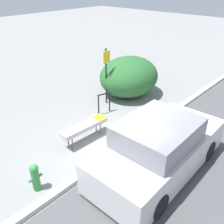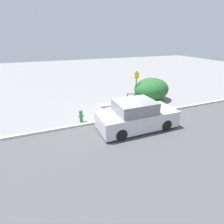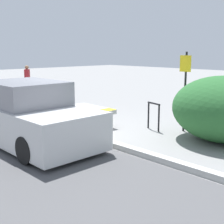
{
  "view_description": "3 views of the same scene",
  "coord_description": "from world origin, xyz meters",
  "views": [
    {
      "loc": [
        -4.64,
        -3.95,
        4.7
      ],
      "look_at": [
        0.73,
        0.93,
        0.73
      ],
      "focal_mm": 40.0,
      "sensor_mm": 36.0,
      "label": 1
    },
    {
      "loc": [
        -4.23,
        -8.71,
        4.63
      ],
      "look_at": [
        -0.87,
        -0.23,
        0.66
      ],
      "focal_mm": 28.0,
      "sensor_mm": 36.0,
      "label": 2
    },
    {
      "loc": [
        7.18,
        -5.11,
        2.34
      ],
      "look_at": [
        0.89,
        0.89,
        0.61
      ],
      "focal_mm": 50.0,
      "sensor_mm": 36.0,
      "label": 3
    }
  ],
  "objects": [
    {
      "name": "ground_plane",
      "position": [
        0.0,
        0.0,
        0.0
      ],
      "size": [
        60.0,
        60.0,
        0.0
      ],
      "primitive_type": "plane",
      "color": "gray"
    },
    {
      "name": "curb",
      "position": [
        0.0,
        0.0,
        0.07
      ],
      "size": [
        60.0,
        0.2,
        0.13
      ],
      "color": "#B7B7B2",
      "rests_on": "ground_plane"
    },
    {
      "name": "bench",
      "position": [
        -0.25,
        1.22,
        0.5
      ],
      "size": [
        1.68,
        0.47,
        0.58
      ],
      "rotation": [
        0.0,
        0.0,
        -0.04
      ],
      "color": "#515156",
      "rests_on": "ground_plane"
    },
    {
      "name": "bike_rack",
      "position": [
        1.49,
        2.02,
        0.5
      ],
      "size": [
        0.55,
        0.18,
        0.83
      ],
      "rotation": [
        0.0,
        0.0,
        -0.24
      ],
      "color": "black",
      "rests_on": "ground_plane"
    },
    {
      "name": "sign_post",
      "position": [
        2.18,
        2.55,
        1.38
      ],
      "size": [
        0.36,
        0.08,
        2.3
      ],
      "color": "black",
      "rests_on": "ground_plane"
    },
    {
      "name": "fire_hydrant",
      "position": [
        -2.51,
        0.52,
        0.41
      ],
      "size": [
        0.36,
        0.22,
        0.77
      ],
      "color": "#338C3F",
      "rests_on": "ground_plane"
    },
    {
      "name": "shrub_hedge",
      "position": [
        3.46,
        2.41,
        0.85
      ],
      "size": [
        2.71,
        2.4,
        1.71
      ],
      "color": "#28602D",
      "rests_on": "ground_plane"
    },
    {
      "name": "pedestrian",
      "position": [
        -7.83,
        3.02,
        0.84
      ],
      "size": [
        0.38,
        0.39,
        1.56
      ],
      "rotation": [
        0.0,
        0.0,
        5.45
      ],
      "color": "#B7AD99",
      "rests_on": "ground_plane"
    },
    {
      "name": "parked_car_near",
      "position": [
        0.11,
        -1.31,
        0.7
      ],
      "size": [
        4.24,
        1.87,
        1.57
      ],
      "rotation": [
        0.0,
        0.0,
        0.01
      ],
      "color": "black",
      "rests_on": "ground_plane"
    }
  ]
}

